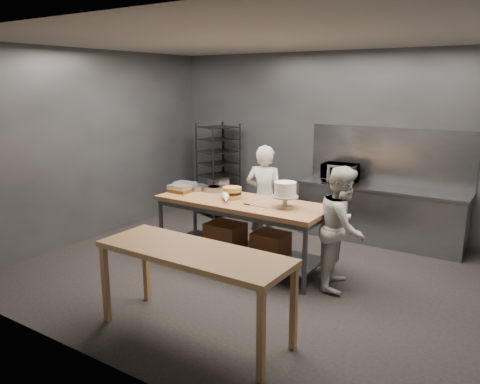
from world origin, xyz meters
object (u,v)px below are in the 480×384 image
(work_table, at_px, (243,225))
(speed_rack, at_px, (218,171))
(microwave, at_px, (340,173))
(frosted_cake_stand, at_px, (285,191))
(chef_behind, at_px, (264,198))
(chef_right, at_px, (342,228))
(near_counter, at_px, (193,258))
(layer_cake, at_px, (232,193))

(work_table, distance_m, speed_rack, 2.63)
(microwave, bearing_deg, work_table, -106.88)
(speed_rack, bearing_deg, frosted_cake_stand, -38.23)
(work_table, xyz_separation_m, chef_behind, (-0.07, 0.70, 0.23))
(chef_right, bearing_deg, chef_behind, 54.98)
(speed_rack, bearing_deg, near_counter, -57.31)
(chef_right, bearing_deg, layer_cake, 79.87)
(near_counter, height_order, chef_right, chef_right)
(work_table, relative_size, chef_right, 1.58)
(speed_rack, height_order, layer_cake, speed_rack)
(work_table, relative_size, near_counter, 1.20)
(work_table, height_order, layer_cake, layer_cake)
(work_table, relative_size, layer_cake, 9.24)
(speed_rack, distance_m, frosted_cake_stand, 3.12)
(microwave, relative_size, frosted_cake_stand, 1.59)
(near_counter, height_order, layer_cake, layer_cake)
(microwave, bearing_deg, frosted_cake_stand, -88.59)
(frosted_cake_stand, xyz_separation_m, layer_cake, (-0.85, 0.04, -0.14))
(chef_right, bearing_deg, work_table, 81.17)
(near_counter, height_order, frosted_cake_stand, frosted_cake_stand)
(near_counter, distance_m, chef_behind, 2.63)
(frosted_cake_stand, bearing_deg, chef_behind, 135.02)
(work_table, xyz_separation_m, near_counter, (0.61, -1.84, 0.24))
(speed_rack, height_order, frosted_cake_stand, speed_rack)
(layer_cake, bearing_deg, speed_rack, 130.29)
(chef_right, bearing_deg, near_counter, 145.77)
(speed_rack, distance_m, layer_cake, 2.47)
(chef_right, bearing_deg, frosted_cake_stand, 85.07)
(work_table, height_order, near_counter, work_table)
(near_counter, xyz_separation_m, chef_behind, (-0.68, 2.54, -0.01))
(frosted_cake_stand, bearing_deg, work_table, 178.51)
(work_table, height_order, chef_behind, chef_behind)
(chef_behind, bearing_deg, near_counter, 94.23)
(speed_rack, xyz_separation_m, chef_right, (3.19, -1.83, -0.10))
(chef_right, height_order, frosted_cake_stand, chef_right)
(chef_behind, relative_size, microwave, 2.95)
(near_counter, bearing_deg, chef_behind, 105.01)
(near_counter, distance_m, frosted_cake_stand, 1.85)
(microwave, height_order, layer_cake, microwave)
(work_table, bearing_deg, chef_behind, 95.50)
(work_table, xyz_separation_m, layer_cake, (-0.20, 0.03, 0.43))
(speed_rack, height_order, microwave, speed_rack)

